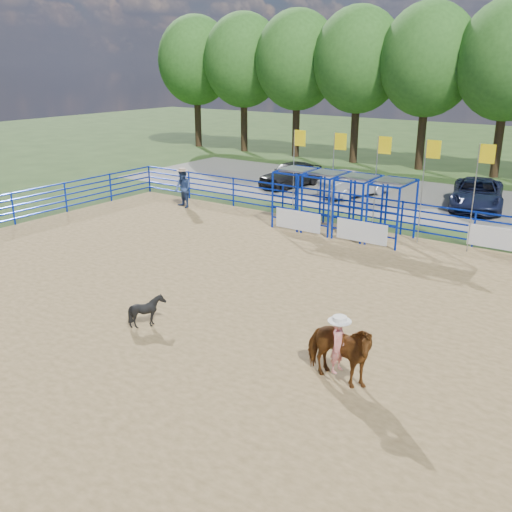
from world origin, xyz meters
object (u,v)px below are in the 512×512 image
at_px(spectator_cowboy, 183,188).
at_px(car_c, 477,194).
at_px(car_b, 355,183).
at_px(car_a, 291,174).
at_px(calf, 147,311).
at_px(horse_and_rider, 338,349).

bearing_deg(spectator_cowboy, car_c, 34.62).
bearing_deg(car_b, car_a, 17.88).
bearing_deg(calf, car_b, -4.24).
height_order(spectator_cowboy, car_b, spectator_cowboy).
bearing_deg(car_c, spectator_cowboy, -158.38).
bearing_deg(car_a, car_c, 14.70).
distance_m(calf, spectator_cowboy, 13.87).
distance_m(horse_and_rider, spectator_cowboy, 17.70).
xyz_separation_m(car_b, car_c, (6.25, 1.01, 0.03)).
relative_size(horse_and_rider, spectator_cowboy, 1.16).
bearing_deg(calf, spectator_cowboy, 25.80).
height_order(calf, car_c, car_c).
bearing_deg(spectator_cowboy, calf, -52.20).
relative_size(calf, spectator_cowboy, 0.47).
distance_m(car_a, car_b, 4.28).
relative_size(car_b, car_c, 0.81).
bearing_deg(spectator_cowboy, horse_and_rider, -36.66).
bearing_deg(spectator_cowboy, car_a, 77.35).
relative_size(calf, car_c, 0.18).
bearing_deg(car_b, car_c, -150.49).
relative_size(calf, car_b, 0.22).
bearing_deg(car_a, car_b, 7.76).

